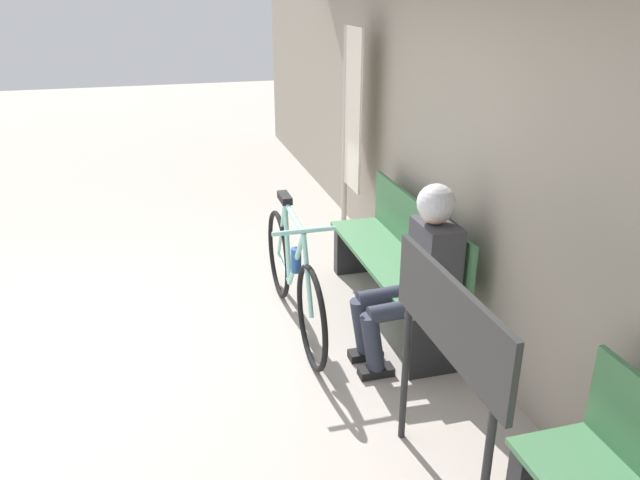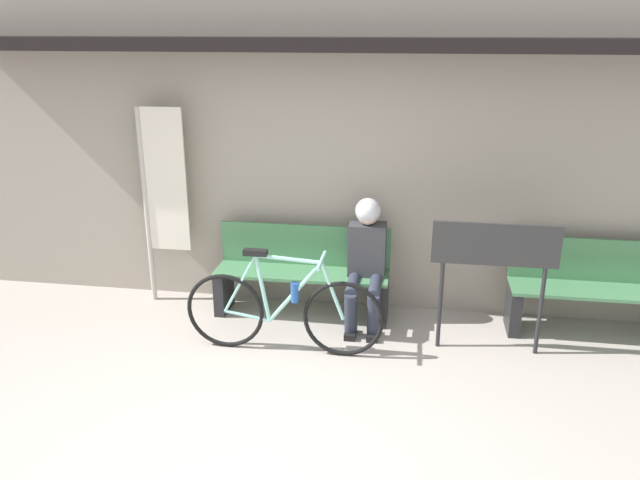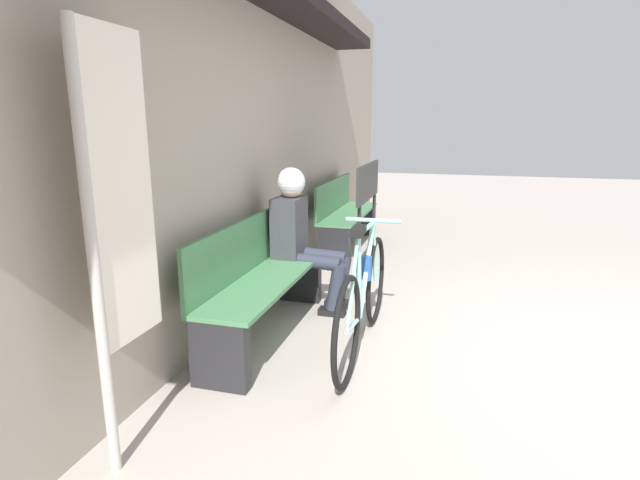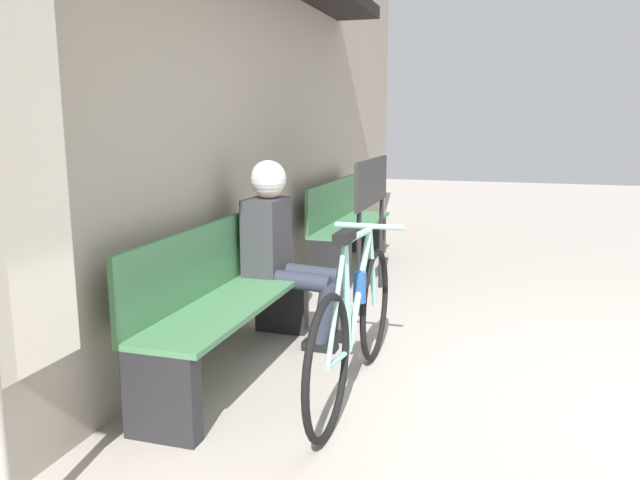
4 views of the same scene
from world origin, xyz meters
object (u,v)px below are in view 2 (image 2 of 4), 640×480
object	(u,v)px
signboard	(495,255)
banner_pole	(160,189)
person_seated	(366,254)
park_bench_far	(604,292)
park_bench_near	(302,274)
bicycle	(283,310)

from	to	relation	value
signboard	banner_pole	bearing A→B (deg)	169.85
person_seated	park_bench_far	world-z (taller)	person_seated
park_bench_near	banner_pole	size ratio (longest dim) A/B	0.85
park_bench_far	banner_pole	size ratio (longest dim) A/B	0.85
signboard	park_bench_far	bearing A→B (deg)	24.37
bicycle	person_seated	size ratio (longest dim) A/B	1.43
park_bench_near	park_bench_far	distance (m)	2.73
bicycle	park_bench_far	bearing A→B (deg)	15.52
banner_pole	park_bench_near	bearing A→B (deg)	-3.39
person_seated	bicycle	bearing A→B (deg)	-134.25
bicycle	park_bench_far	distance (m)	2.86
park_bench_near	person_seated	bearing A→B (deg)	-10.49
park_bench_near	signboard	bearing A→B (deg)	-15.52
person_seated	park_bench_near	bearing A→B (deg)	169.51
park_bench_far	signboard	world-z (taller)	signboard
park_bench_near	bicycle	size ratio (longest dim) A/B	0.97
person_seated	signboard	bearing A→B (deg)	-18.27
bicycle	person_seated	distance (m)	0.96
person_seated	park_bench_far	bearing A→B (deg)	3.06
person_seated	banner_pole	distance (m)	2.08
person_seated	banner_pole	size ratio (longest dim) A/B	0.61
banner_pole	signboard	bearing A→B (deg)	-10.15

